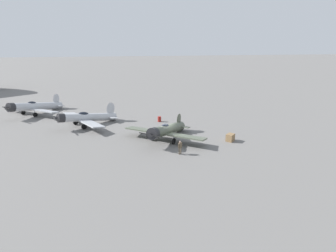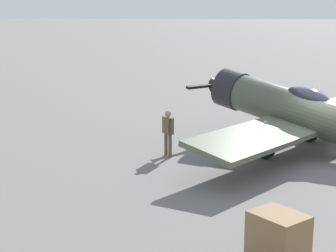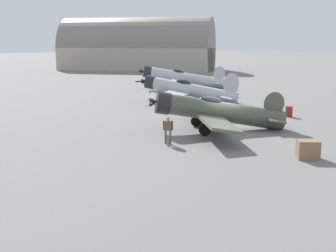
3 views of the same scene
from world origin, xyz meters
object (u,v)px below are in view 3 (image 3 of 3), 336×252
at_px(airplane_foreground, 216,111).
at_px(fuel_drum, 289,112).
at_px(ground_crew_mechanic, 168,128).
at_px(equipment_crate, 308,149).
at_px(airplane_mid_apron, 188,90).
at_px(airplane_far_line, 182,78).

relative_size(airplane_foreground, fuel_drum, 12.05).
relative_size(ground_crew_mechanic, equipment_crate, 1.17).
xyz_separation_m(airplane_foreground, fuel_drum, (0.29, 8.75, -0.92)).
relative_size(airplane_mid_apron, fuel_drum, 11.99).
height_order(airplane_foreground, airplane_far_line, airplane_far_line).
distance_m(airplane_foreground, equipment_crate, 8.62).
bearing_deg(airplane_far_line, equipment_crate, 93.77).
height_order(airplane_far_line, equipment_crate, airplane_far_line).
distance_m(ground_crew_mechanic, equipment_crate, 8.22).
height_order(airplane_foreground, ground_crew_mechanic, airplane_foreground).
bearing_deg(equipment_crate, ground_crew_mechanic, -157.23).
xyz_separation_m(airplane_far_line, equipment_crate, (29.60, -19.34, -0.93)).
bearing_deg(ground_crew_mechanic, fuel_drum, 146.39).
distance_m(airplane_mid_apron, ground_crew_mechanic, 18.29).
xyz_separation_m(airplane_far_line, ground_crew_mechanic, (22.04, -22.52, -0.42)).
distance_m(airplane_far_line, ground_crew_mechanic, 31.51).
bearing_deg(fuel_drum, airplane_foreground, -91.89).
distance_m(airplane_foreground, fuel_drum, 8.80).
bearing_deg(ground_crew_mechanic, airplane_mid_apron, -174.12).
distance_m(ground_crew_mechanic, fuel_drum, 13.95).
bearing_deg(fuel_drum, airplane_mid_apron, -178.87).
bearing_deg(equipment_crate, airplane_foreground, 166.51).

